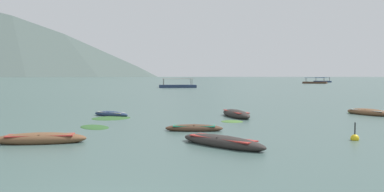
{
  "coord_description": "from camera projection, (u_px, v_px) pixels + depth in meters",
  "views": [
    {
      "loc": [
        2.74,
        -7.79,
        3.07
      ],
      "look_at": [
        -0.47,
        33.16,
        0.96
      ],
      "focal_mm": 36.93,
      "sensor_mm": 36.0,
      "label": 1
    }
  ],
  "objects": [
    {
      "name": "ferry_1",
      "position": [
        315.0,
        82.0,
        154.7
      ],
      "size": [
        9.71,
        6.58,
        2.54
      ],
      "color": "#4C3323",
      "rests_on": "ground"
    },
    {
      "name": "rowboat_0",
      "position": [
        194.0,
        128.0,
        22.02
      ],
      "size": [
        3.27,
        1.06,
        0.46
      ],
      "color": "#4C3323",
      "rests_on": "ground"
    },
    {
      "name": "weed_patch_3",
      "position": [
        232.0,
        122.0,
        26.41
      ],
      "size": [
        1.58,
        1.64,
        0.14
      ],
      "primitive_type": "ellipsoid",
      "rotation": [
        0.0,
        0.0,
        1.5
      ],
      "color": "#477033",
      "rests_on": "ground"
    },
    {
      "name": "rowboat_5",
      "position": [
        236.0,
        114.0,
        29.39
      ],
      "size": [
        2.64,
        4.52,
        0.69
      ],
      "color": "#2D2826",
      "rests_on": "ground"
    },
    {
      "name": "weed_patch_2",
      "position": [
        111.0,
        118.0,
        28.51
      ],
      "size": [
        3.52,
        3.72,
        0.14
      ],
      "primitive_type": "ellipsoid",
      "rotation": [
        0.0,
        0.0,
        1.21
      ],
      "color": "#2D5628",
      "rests_on": "ground"
    },
    {
      "name": "rowboat_1",
      "position": [
        111.0,
        114.0,
        30.06
      ],
      "size": [
        3.35,
        2.34,
        0.47
      ],
      "color": "navy",
      "rests_on": "ground"
    },
    {
      "name": "rowboat_6",
      "position": [
        368.0,
        112.0,
        30.98
      ],
      "size": [
        3.18,
        3.81,
        0.61
      ],
      "color": "brown",
      "rests_on": "ground"
    },
    {
      "name": "ferry_2",
      "position": [
        178.0,
        86.0,
        101.32
      ],
      "size": [
        10.0,
        5.62,
        2.54
      ],
      "color": "navy",
      "rests_on": "ground"
    },
    {
      "name": "ground_plane",
      "position": [
        222.0,
        77.0,
        1501.56
      ],
      "size": [
        6000.0,
        6000.0,
        0.0
      ],
      "primitive_type": "plane",
      "color": "#425B56"
    },
    {
      "name": "ferry_0",
      "position": [
        323.0,
        81.0,
        182.32
      ],
      "size": [
        8.4,
        5.24,
        2.54
      ],
      "color": "navy",
      "rests_on": "ground"
    },
    {
      "name": "rowboat_4",
      "position": [
        222.0,
        142.0,
        17.24
      ],
      "size": [
        4.18,
        3.73,
        0.58
      ],
      "color": "#2D2826",
      "rests_on": "ground"
    },
    {
      "name": "weed_patch_0",
      "position": [
        357.0,
        113.0,
        32.57
      ],
      "size": [
        1.74,
        1.58,
        0.14
      ],
      "primitive_type": "ellipsoid",
      "rotation": [
        0.0,
        0.0,
        2.76
      ],
      "color": "#477033",
      "rests_on": "ground"
    },
    {
      "name": "mountain_2",
      "position": [
        210.0,
        46.0,
        1548.03
      ],
      "size": [
        582.05,
        582.05,
        238.83
      ],
      "primitive_type": "cone",
      "color": "slate",
      "rests_on": "ground"
    },
    {
      "name": "mooring_buoy",
      "position": [
        355.0,
        138.0,
        18.81
      ],
      "size": [
        0.4,
        0.4,
        0.97
      ],
      "color": "yellow",
      "rests_on": "ground"
    },
    {
      "name": "rowboat_2",
      "position": [
        41.0,
        139.0,
        18.01
      ],
      "size": [
        4.24,
        2.0,
        0.61
      ],
      "color": "brown",
      "rests_on": "ground"
    },
    {
      "name": "weed_patch_4",
      "position": [
        95.0,
        127.0,
        23.52
      ],
      "size": [
        2.78,
        3.03,
        0.14
      ],
      "primitive_type": "ellipsoid",
      "rotation": [
        0.0,
        0.0,
        0.62
      ],
      "color": "#2D5628",
      "rests_on": "ground"
    }
  ]
}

